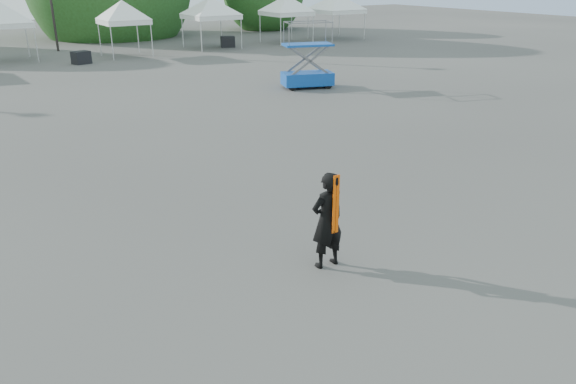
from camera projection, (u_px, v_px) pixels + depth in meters
ground at (287, 248)px, 10.83m from camera, size 120.00×120.00×0.00m
tent_e at (0, 7)px, 31.90m from camera, size 4.12×4.12×3.88m
tent_f at (122, 5)px, 33.79m from camera, size 3.75×3.75×3.88m
tent_g at (210, 1)px, 37.43m from camera, size 4.48×4.48×3.88m
man at (327, 220)px, 9.88m from camera, size 0.66×0.43×1.79m
scissor_lift at (308, 55)px, 25.05m from camera, size 2.49×1.79×2.90m
crate_mid at (81, 58)px, 31.97m from camera, size 1.08×0.94×0.71m
crate_east at (228, 42)px, 38.90m from camera, size 1.15×1.03×0.73m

